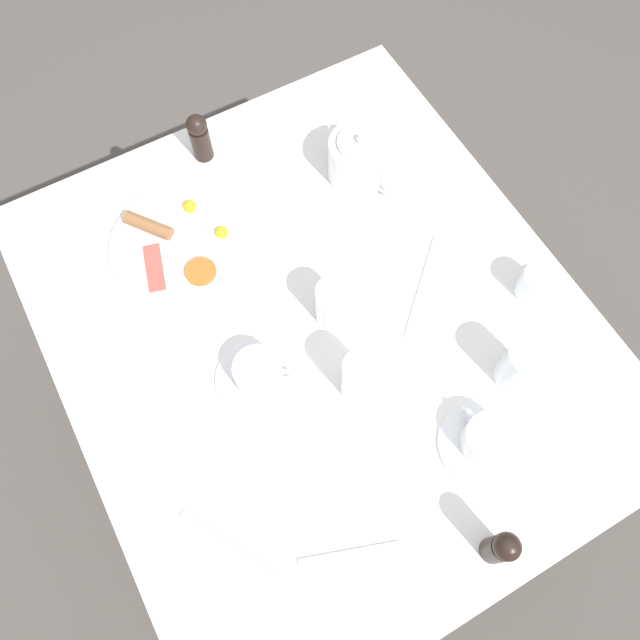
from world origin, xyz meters
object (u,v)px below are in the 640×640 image
water_glass_tall (333,303)px  fork_spare (228,545)px  teapot_near (360,159)px  water_glass_short (358,379)px  creamer_jug (536,283)px  teacup_with_saucer_right (259,374)px  wine_glass_spare (520,366)px  salt_grinder (501,548)px  pepper_grinder (199,136)px  teacup_with_saucer_left (487,441)px  fork_by_plate (349,555)px  spoon_for_tea (114,360)px  knife_by_plate (423,286)px  breakfast_plate (184,243)px

water_glass_tall → fork_spare: water_glass_tall is taller
teapot_near → water_glass_tall: bearing=128.0°
water_glass_short → creamer_jug: water_glass_short is taller
teacup_with_saucer_right → wine_glass_spare: size_ratio=1.52×
teapot_near → salt_grinder: (-0.19, -0.74, 0.01)m
teapot_near → water_glass_tall: 0.33m
wine_glass_spare → pepper_grinder: 0.77m
teacup_with_saucer_left → pepper_grinder: size_ratio=1.40×
salt_grinder → fork_spare: (-0.37, 0.22, -0.06)m
fork_by_plate → spoon_for_tea: same height
water_glass_short → creamer_jug: 0.39m
teapot_near → pepper_grinder: bearing=39.5°
water_glass_tall → salt_grinder: salt_grinder is taller
water_glass_short → knife_by_plate: (0.21, 0.11, -0.05)m
water_glass_tall → water_glass_short: size_ratio=0.88×
water_glass_tall → spoon_for_tea: size_ratio=0.67×
teacup_with_saucer_left → salt_grinder: bearing=-121.0°
breakfast_plate → knife_by_plate: (0.36, -0.31, -0.01)m
water_glass_short → creamer_jug: (0.39, 0.00, -0.02)m
creamer_jug → water_glass_tall: bearing=158.0°
teacup_with_saucer_right → teapot_near: bearing=38.1°
wine_glass_spare → teacup_with_saucer_left: bearing=-146.6°
teacup_with_saucer_left → creamer_jug: size_ratio=1.85×
knife_by_plate → fork_spare: bearing=-155.9°
teacup_with_saucer_right → creamer_jug: size_ratio=1.85×
salt_grinder → fork_spare: size_ratio=0.68×
teapot_near → wine_glass_spare: (0.01, -0.52, 0.00)m
teacup_with_saucer_left → water_glass_short: water_glass_short is taller
salt_grinder → water_glass_tall: bearing=91.8°
teacup_with_saucer_left → salt_grinder: size_ratio=1.40×
fork_by_plate → fork_spare: same height
teapot_near → teacup_with_saucer_left: bearing=157.2°
breakfast_plate → creamer_jug: size_ratio=3.43×
fork_spare → breakfast_plate: bearing=72.6°
salt_grinder → wine_glass_spare: bearing=47.6°
teapot_near → salt_grinder: 0.77m
spoon_for_tea → salt_grinder: bearing=-55.9°
pepper_grinder → spoon_for_tea: pepper_grinder is taller
salt_grinder → knife_by_plate: 0.49m
water_glass_short → teacup_with_saucer_right: bearing=144.8°
teapot_near → teacup_with_saucer_right: bearing=115.2°
water_glass_short → fork_by_plate: size_ratio=0.68×
pepper_grinder → water_glass_tall: bearing=-83.3°
water_glass_short → pepper_grinder: 0.60m
teapot_near → knife_by_plate: (-0.03, -0.29, -0.05)m
salt_grinder → teapot_near: bearing=75.5°
water_glass_tall → water_glass_short: water_glass_short is taller
salt_grinder → fork_by_plate: size_ratio=0.70×
wine_glass_spare → spoon_for_tea: bearing=148.2°
teacup_with_saucer_left → wine_glass_spare: bearing=33.4°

